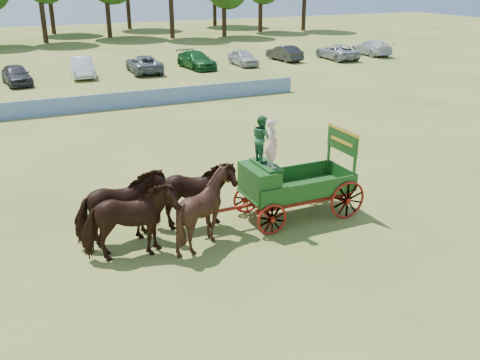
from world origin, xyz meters
The scene contains 8 objects.
ground centered at (0.00, 0.00, 0.00)m, with size 160.00×160.00×0.00m, color olive.
horse_lead_left centered at (-4.63, -1.27, 1.20)m, with size 1.30×2.85×2.41m, color black.
horse_lead_right centered at (-4.63, -0.17, 1.20)m, with size 1.30×2.85×2.41m, color black.
horse_wheel_left centered at (-2.23, -1.27, 1.21)m, with size 1.95×2.19×2.41m, color black.
horse_wheel_right centered at (-2.23, -0.17, 1.20)m, with size 1.30×2.85×2.41m, color black.
farm_dray centered at (0.72, -0.69, 1.67)m, with size 6.00×2.00×3.79m.
sponsor_banner centered at (-1.00, 18.00, 0.53)m, with size 26.00×0.08×1.05m, color #1C4A98.
parked_cars centered at (2.32, 29.89, 0.76)m, with size 57.16×7.21×1.63m.
Camera 1 is at (-7.69, -15.68, 8.15)m, focal length 40.00 mm.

